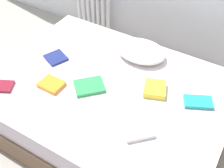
# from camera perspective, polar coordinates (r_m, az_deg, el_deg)

# --- Properties ---
(ground_plane) EXTENTS (8.00, 8.00, 0.00)m
(ground_plane) POSITION_cam_1_polar(r_m,az_deg,el_deg) (2.73, -0.54, -7.86)
(ground_plane) COLOR #9E998E
(bed) EXTENTS (2.00, 1.50, 0.50)m
(bed) POSITION_cam_1_polar(r_m,az_deg,el_deg) (2.54, -0.58, -4.44)
(bed) COLOR brown
(bed) RESTS_ON ground
(radiator) EXTENTS (0.49, 0.04, 0.51)m
(radiator) POSITION_cam_1_polar(r_m,az_deg,el_deg) (3.69, -3.84, 14.67)
(radiator) COLOR white
(radiator) RESTS_ON ground
(pillow) EXTENTS (0.46, 0.35, 0.12)m
(pillow) POSITION_cam_1_polar(r_m,az_deg,el_deg) (2.63, 5.86, 6.61)
(pillow) COLOR white
(pillow) RESTS_ON bed
(textbook_maroon) EXTENTS (0.23, 0.20, 0.02)m
(textbook_maroon) POSITION_cam_1_polar(r_m,az_deg,el_deg) (2.51, -21.31, -0.41)
(textbook_maroon) COLOR maroon
(textbook_maroon) RESTS_ON bed
(textbook_teal) EXTENTS (0.26, 0.21, 0.03)m
(textbook_teal) POSITION_cam_1_polar(r_m,az_deg,el_deg) (2.31, 16.92, -3.49)
(textbook_teal) COLOR teal
(textbook_teal) RESTS_ON bed
(textbook_white) EXTENTS (0.28, 0.28, 0.04)m
(textbook_white) POSITION_cam_1_polar(r_m,az_deg,el_deg) (2.05, 5.17, -9.03)
(textbook_white) COLOR white
(textbook_white) RESTS_ON bed
(textbook_orange) EXTENTS (0.19, 0.16, 0.04)m
(textbook_orange) POSITION_cam_1_polar(r_m,az_deg,el_deg) (2.40, -12.06, -0.08)
(textbook_orange) COLOR orange
(textbook_orange) RESTS_ON bed
(textbook_green) EXTENTS (0.30, 0.30, 0.03)m
(textbook_green) POSITION_cam_1_polar(r_m,az_deg,el_deg) (2.34, -4.58, -0.46)
(textbook_green) COLOR green
(textbook_green) RESTS_ON bed
(textbook_yellow) EXTENTS (0.23, 0.23, 0.05)m
(textbook_yellow) POSITION_cam_1_polar(r_m,az_deg,el_deg) (2.32, 8.60, -1.00)
(textbook_yellow) COLOR yellow
(textbook_yellow) RESTS_ON bed
(textbook_navy) EXTENTS (0.24, 0.23, 0.02)m
(textbook_navy) POSITION_cam_1_polar(r_m,az_deg,el_deg) (2.67, -11.21, 5.21)
(textbook_navy) COLOR navy
(textbook_navy) RESTS_ON bed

